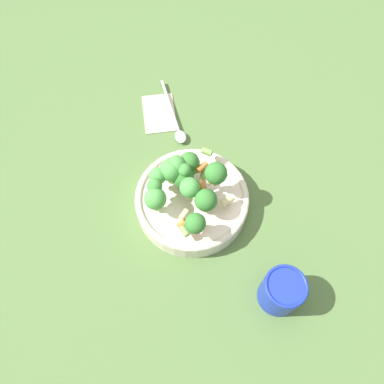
# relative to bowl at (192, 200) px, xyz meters

# --- Properties ---
(ground_plane) EXTENTS (3.00, 3.00, 0.00)m
(ground_plane) POSITION_rel_bowl_xyz_m (0.00, 0.00, -0.03)
(ground_plane) COLOR #4C6B38
(bowl) EXTENTS (0.23, 0.23, 0.05)m
(bowl) POSITION_rel_bowl_xyz_m (0.00, 0.00, 0.00)
(bowl) COLOR beige
(bowl) RESTS_ON ground_plane
(pasta_salad) EXTENTS (0.18, 0.16, 0.09)m
(pasta_salad) POSITION_rel_bowl_xyz_m (-0.01, 0.01, 0.07)
(pasta_salad) COLOR #8CB766
(pasta_salad) RESTS_ON bowl
(cup) EXTENTS (0.08, 0.08, 0.09)m
(cup) POSITION_rel_bowl_xyz_m (0.01, -0.25, 0.02)
(cup) COLOR #192DAD
(cup) RESTS_ON ground_plane
(napkin) EXTENTS (0.12, 0.14, 0.01)m
(napkin) POSITION_rel_bowl_xyz_m (0.09, 0.24, -0.02)
(napkin) COLOR beige
(napkin) RESTS_ON ground_plane
(spoon) EXTENTS (0.09, 0.19, 0.01)m
(spoon) POSITION_rel_bowl_xyz_m (0.10, 0.19, -0.01)
(spoon) COLOR silver
(spoon) RESTS_ON napkin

